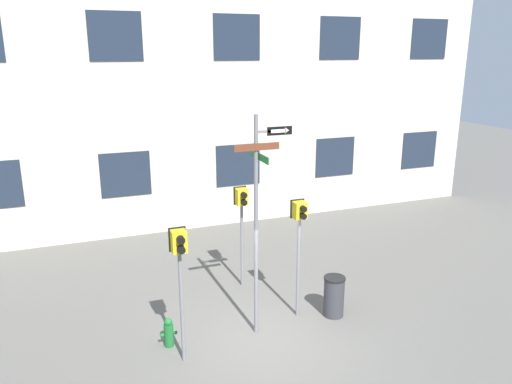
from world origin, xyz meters
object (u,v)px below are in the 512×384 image
(pedestrian_signal_right, at_px, (299,228))
(fire_hydrant, at_px, (169,332))
(pedestrian_signal_left, at_px, (180,260))
(pedestrian_signal_across, at_px, (242,210))
(street_sign_pole, at_px, (259,211))
(trash_bin, at_px, (334,296))

(pedestrian_signal_right, distance_m, fire_hydrant, 3.74)
(pedestrian_signal_left, distance_m, pedestrian_signal_across, 3.65)
(street_sign_pole, distance_m, trash_bin, 3.12)
(pedestrian_signal_left, xyz_separation_m, fire_hydrant, (-0.19, 0.64, -1.94))
(pedestrian_signal_right, xyz_separation_m, pedestrian_signal_across, (-0.72, 2.01, -0.09))
(pedestrian_signal_across, height_order, fire_hydrant, pedestrian_signal_across)
(street_sign_pole, relative_size, trash_bin, 4.96)
(street_sign_pole, bearing_deg, trash_bin, 1.01)
(pedestrian_signal_across, xyz_separation_m, trash_bin, (1.54, -2.32, -1.67))
(street_sign_pole, bearing_deg, pedestrian_signal_across, 79.57)
(street_sign_pole, xyz_separation_m, trash_bin, (1.97, 0.03, -2.42))
(pedestrian_signal_right, distance_m, trash_bin, 1.96)
(fire_hydrant, distance_m, trash_bin, 4.02)
(fire_hydrant, bearing_deg, street_sign_pole, -4.23)
(pedestrian_signal_across, bearing_deg, trash_bin, -56.43)
(street_sign_pole, relative_size, pedestrian_signal_left, 1.72)
(pedestrian_signal_left, bearing_deg, trash_bin, 7.78)
(street_sign_pole, height_order, trash_bin, street_sign_pole)
(pedestrian_signal_left, xyz_separation_m, pedestrian_signal_right, (3.01, 0.83, -0.01))
(pedestrian_signal_across, relative_size, trash_bin, 2.77)
(pedestrian_signal_right, bearing_deg, trash_bin, -20.86)
(street_sign_pole, xyz_separation_m, pedestrian_signal_left, (-1.85, -0.49, -0.66))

